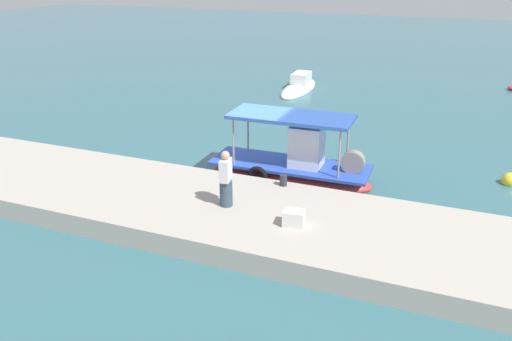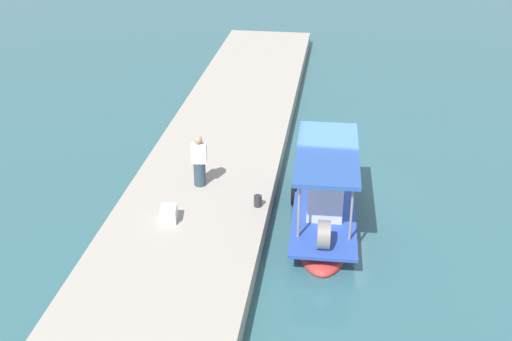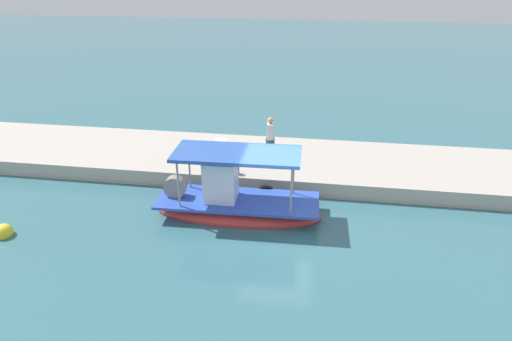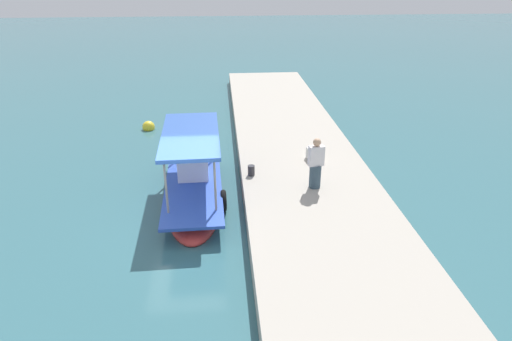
# 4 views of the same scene
# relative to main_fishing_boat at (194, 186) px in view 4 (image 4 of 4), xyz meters

# --- Properties ---
(ground_plane) EXTENTS (120.00, 120.00, 0.00)m
(ground_plane) POSITION_rel_main_fishing_boat_xyz_m (-1.60, 0.31, -0.45)
(ground_plane) COLOR #356870
(dock_quay) EXTENTS (36.00, 4.63, 0.63)m
(dock_quay) POSITION_rel_main_fishing_boat_xyz_m (-1.60, -3.97, -0.14)
(dock_quay) COLOR #B2A99C
(dock_quay) RESTS_ON ground_plane
(main_fishing_boat) EXTENTS (5.98, 2.12, 2.77)m
(main_fishing_boat) POSITION_rel_main_fishing_boat_xyz_m (0.00, 0.00, 0.00)
(main_fishing_boat) COLOR #CD3835
(main_fishing_boat) RESTS_ON ground_plane
(fisherman_near_bollard) EXTENTS (0.43, 0.52, 1.72)m
(fisherman_near_bollard) POSITION_rel_main_fishing_boat_xyz_m (-0.75, -4.02, 0.96)
(fisherman_near_bollard) COLOR #334857
(fisherman_near_bollard) RESTS_ON dock_quay
(mooring_bollard) EXTENTS (0.24, 0.24, 0.36)m
(mooring_bollard) POSITION_rel_main_fishing_boat_xyz_m (0.34, -2.00, 0.36)
(mooring_bollard) COLOR #2D2D33
(mooring_bollard) RESTS_ON dock_quay
(cargo_crate) EXTENTS (0.64, 0.54, 0.43)m
(cargo_crate) POSITION_rel_main_fishing_boat_xyz_m (1.50, -4.45, 0.40)
(cargo_crate) COLOR silver
(cargo_crate) RESTS_ON dock_quay
(marker_buoy) EXTENTS (0.60, 0.60, 0.60)m
(marker_buoy) POSITION_rel_main_fishing_boat_xyz_m (7.28, 2.53, -0.33)
(marker_buoy) COLOR yellow
(marker_buoy) RESTS_ON ground_plane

